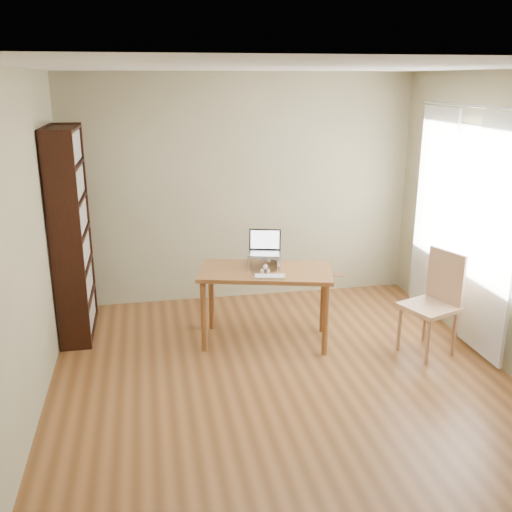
{
  "coord_description": "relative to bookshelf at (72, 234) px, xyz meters",
  "views": [
    {
      "loc": [
        -1.09,
        -4.14,
        2.52
      ],
      "look_at": [
        -0.09,
        0.95,
        0.9
      ],
      "focal_mm": 40.0,
      "sensor_mm": 36.0,
      "label": 1
    }
  ],
  "objects": [
    {
      "name": "keyboard",
      "position": [
        1.83,
        -0.8,
        -0.29
      ],
      "size": [
        0.31,
        0.18,
        0.02
      ],
      "rotation": [
        0.0,
        0.0,
        -0.21
      ],
      "color": "silver",
      "rests_on": "desk"
    },
    {
      "name": "room",
      "position": [
        1.86,
        -1.54,
        0.25
      ],
      "size": [
        4.04,
        4.54,
        2.64
      ],
      "color": "#5B3518",
      "rests_on": "ground"
    },
    {
      "name": "laptop",
      "position": [
        1.84,
        -0.45,
        -0.11
      ],
      "size": [
        0.36,
        0.33,
        0.22
      ],
      "rotation": [
        0.0,
        0.0,
        -0.26
      ],
      "color": "silver",
      "rests_on": "laptop_stand"
    },
    {
      "name": "chair",
      "position": [
        3.37,
        -1.13,
        -0.51
      ],
      "size": [
        0.57,
        0.56,
        0.99
      ],
      "rotation": [
        0.0,
        0.0,
        0.36
      ],
      "color": "tan",
      "rests_on": "ground"
    },
    {
      "name": "curtains",
      "position": [
        3.75,
        -0.75,
        0.12
      ],
      "size": [
        0.03,
        1.9,
        2.25
      ],
      "color": "white",
      "rests_on": "ground"
    },
    {
      "name": "cat",
      "position": [
        1.84,
        -0.47,
        -0.24
      ],
      "size": [
        0.24,
        0.48,
        0.15
      ],
      "rotation": [
        0.0,
        0.0,
        -0.16
      ],
      "color": "#4C453C",
      "rests_on": "desk"
    },
    {
      "name": "bookshelf",
      "position": [
        0.0,
        0.0,
        0.0
      ],
      "size": [
        0.3,
        0.9,
        2.1
      ],
      "color": "black",
      "rests_on": "ground"
    },
    {
      "name": "desk",
      "position": [
        1.84,
        -0.58,
        -0.41
      ],
      "size": [
        1.4,
        0.95,
        0.75
      ],
      "rotation": [
        0.0,
        0.0,
        -0.26
      ],
      "color": "brown",
      "rests_on": "ground"
    },
    {
      "name": "laptop_stand",
      "position": [
        1.84,
        -0.5,
        -0.22
      ],
      "size": [
        0.32,
        0.25,
        0.13
      ],
      "rotation": [
        0.0,
        0.0,
        -0.26
      ],
      "color": "silver",
      "rests_on": "desk"
    },
    {
      "name": "coaster",
      "position": [
        2.49,
        -0.86,
        -0.3
      ],
      "size": [
        0.1,
        0.1,
        0.01
      ],
      "primitive_type": "cylinder",
      "color": "brown",
      "rests_on": "desk"
    }
  ]
}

